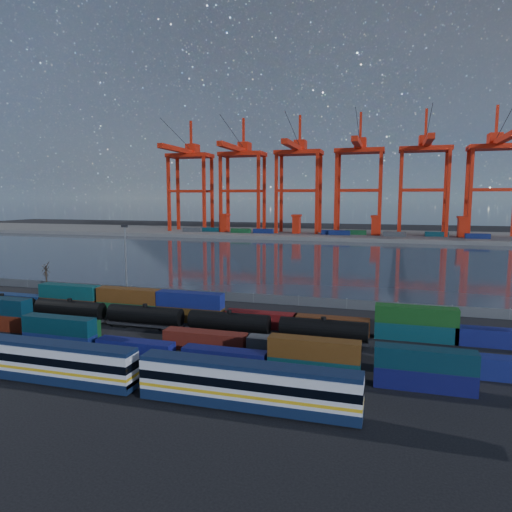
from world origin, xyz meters
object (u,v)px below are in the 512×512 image
(bare_tree, at_px, (46,277))
(gantry_cranes, at_px, (328,162))
(tanker_string, at_px, (107,313))
(passenger_train, at_px, (46,362))

(bare_tree, height_order, gantry_cranes, gantry_cranes)
(tanker_string, xyz_separation_m, bare_tree, (-31.59, 21.53, 1.42))
(tanker_string, xyz_separation_m, gantry_cranes, (12.67, 199.30, 41.42))
(passenger_train, bearing_deg, gantry_cranes, 88.81)
(passenger_train, height_order, bare_tree, bare_tree)
(passenger_train, height_order, tanker_string, passenger_train)
(tanker_string, height_order, gantry_cranes, gantry_cranes)
(tanker_string, bearing_deg, passenger_train, -71.70)
(passenger_train, bearing_deg, bare_tree, 130.84)
(tanker_string, relative_size, gantry_cranes, 0.45)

